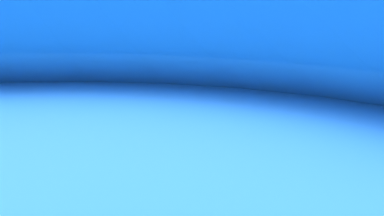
{
  "coord_description": "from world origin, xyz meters",
  "views": [
    {
      "loc": [
        -0.27,
        -0.5,
        2.64
      ],
      "look_at": [
        0.82,
        6.92,
        0.94
      ],
      "focal_mm": 44.63,
      "sensor_mm": 36.0,
      "label": 1
    }
  ],
  "objects": [
    {
      "name": "lounger_fourth_shoreside",
      "position": [
        0.22,
        12.14,
        0.28
      ],
      "size": [
        1.55,
        0.85,
        0.53
      ],
      "rotation": [
        0.0,
        0.0,
        0.13
      ],
      "color": "#D8593F",
      "rests_on": "ground"
    },
    {
      "name": "umbrella_fifth",
      "position": [
        -0.34,
        14.74,
        2.58
      ],
      "size": [
        2.18,
        2.18,
        2.84
      ],
      "color": "silver",
      "rests_on": "ground"
    },
    {
      "name": "lounger_fourth_inland",
      "position": [
        0.22,
        9.69,
        0.32
      ],
      "size": [
        1.29,
        0.72,
        0.55
      ],
      "rotation": [
        0.0,
        0.0,
        0.04
      ],
      "color": "blue",
      "rests_on": "ground"
    },
    {
      "name": "umbrella_fourth",
      "position": [
        -0.75,
        10.89,
        2.53
      ],
      "size": [
        1.99,
        1.99,
        2.78
      ],
      "color": "olive",
      "rests_on": "ground"
    },
    {
      "name": "lounger_fifth_shoreside",
      "position": [
        0.33,
        15.79,
        0.27
      ],
      "size": [
        1.31,
        0.69,
        0.53
      ],
      "rotation": [
        0.0,
        0.0,
        -0.07
      ],
      "color": "white",
      "rests_on": "ground"
    },
    {
      "name": "umbrella_third",
      "position": [
        -0.54,
        7.06,
        2.3
      ],
      "size": [
        1.87,
        1.87,
        2.53
      ],
      "color": "olive",
      "rests_on": "ground"
    },
    {
      "name": "cooler_box",
      "position": [
        -1.37,
        5.84,
        0.19
      ],
      "size": [
        0.53,
        0.64,
        0.37
      ],
      "color": "#338C59",
      "rests_on": "ground"
    },
    {
      "name": "umbrella_second",
      "position": [
        -0.94,
        3.83,
        2.33
      ],
      "size": [
        2.53,
        2.53,
        2.65
      ],
      "color": "silver",
      "rests_on": "ground"
    },
    {
      "name": "lounger_third_shoreside",
      "position": [
        0.22,
        8.32,
        0.27
      ],
      "size": [
        1.45,
        0.74,
        0.55
      ],
      "rotation": [
        0.0,
        0.0,
        -0.09
      ],
      "color": "blue",
      "rests_on": "ground"
    },
    {
      "name": "lounger_farthest_shoreside",
      "position": [
        -0.27,
        19.31,
        0.32
      ],
      "size": [
        1.47,
        0.73,
        0.61
      ],
      "rotation": [
        0.0,
        0.0,
        0.06
      ],
      "color": "#D8593F",
      "rests_on": "ground"
    },
    {
      "name": "lounger_second_shoreside",
      "position": [
        -0.03,
        4.95,
        0.27
      ],
      "size": [
        1.51,
        0.8,
        0.64
      ],
      "rotation": [
        0.0,
        0.0,
        -0.14
      ],
      "color": "blue",
      "rests_on": "ground"
    },
    {
      "name": "umbrella_farthest",
      "position": [
        -0.76,
        18.26,
        2.48
      ],
      "size": [
        1.82,
        1.82,
        2.74
      ],
      "color": "olive",
      "rests_on": "ground"
    },
    {
      "name": "person_walking_near",
      "position": [
        3.17,
        13.37,
        0.94
      ],
      "size": [
        0.42,
        0.37,
        1.57
      ],
      "rotation": [
        0.0,
        0.0,
        2.08
      ],
      "color": "#D8334C",
      "rests_on": "ground"
    },
    {
      "name": "lounger_fifth_inland",
      "position": [
        0.58,
        13.77,
        0.3
      ],
      "size": [
        1.52,
        0.85,
        0.58
      ],
      "rotation": [
        0.0,
        0.0,
        0.19
      ],
      "color": "blue",
      "rests_on": "ground"
    }
  ]
}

